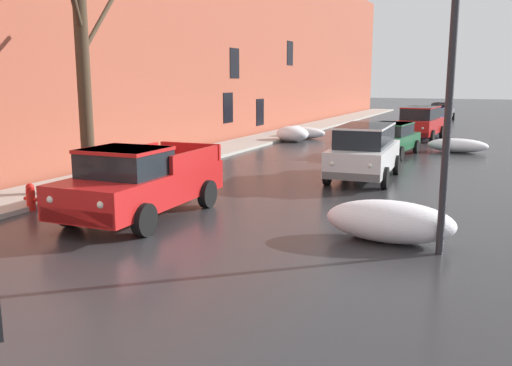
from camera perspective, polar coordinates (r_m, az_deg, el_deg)
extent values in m
cube|color=#A8A399|center=(24.29, -5.54, 3.10)|extent=(2.41, 80.00, 0.13)
cube|color=#9E4C38|center=(25.08, -9.31, 16.06)|extent=(0.60, 80.00, 11.31)
cube|color=black|center=(33.21, 0.39, 7.45)|extent=(0.08, 1.10, 1.60)
cube|color=black|center=(29.35, -2.99, 7.90)|extent=(0.08, 1.10, 1.60)
cube|color=black|center=(30.06, -2.31, 12.45)|extent=(0.08, 1.10, 1.60)
cube|color=black|center=(37.87, 3.56, 13.45)|extent=(0.08, 1.10, 1.60)
ellipsoid|color=white|center=(29.44, 3.84, 5.16)|extent=(1.78, 1.41, 0.85)
ellipsoid|color=white|center=(29.54, 3.13, 4.88)|extent=(0.63, 0.52, 0.52)
ellipsoid|color=white|center=(29.39, 3.87, 5.01)|extent=(0.84, 0.70, 0.70)
ellipsoid|color=white|center=(26.70, 20.40, 3.72)|extent=(2.67, 1.06, 0.64)
ellipsoid|color=white|center=(26.64, 20.13, 3.58)|extent=(0.62, 0.51, 0.51)
ellipsoid|color=white|center=(26.70, 19.56, 3.55)|extent=(0.52, 0.43, 0.43)
ellipsoid|color=white|center=(31.16, 4.94, 5.28)|extent=(2.63, 1.00, 0.65)
ellipsoid|color=white|center=(31.40, 4.16, 5.41)|extent=(0.89, 0.74, 0.74)
ellipsoid|color=white|center=(11.51, 13.83, -3.93)|extent=(2.64, 1.25, 0.86)
ellipsoid|color=white|center=(11.80, 10.90, -4.53)|extent=(0.51, 0.43, 0.43)
cylinder|color=#423323|center=(16.15, -17.54, 8.88)|extent=(0.38, 0.38, 5.78)
cylinder|color=#423323|center=(17.05, -16.21, 15.76)|extent=(0.49, 2.00, 1.85)
cylinder|color=#423323|center=(16.94, -17.92, 17.68)|extent=(0.92, 1.14, 0.86)
cube|color=red|center=(13.44, -11.80, -0.38)|extent=(2.10, 4.88, 0.76)
cube|color=black|center=(12.78, -13.61, 2.16)|extent=(1.77, 1.59, 0.64)
cube|color=red|center=(12.74, -13.67, 3.41)|extent=(1.81, 1.64, 0.08)
cube|color=red|center=(13.67, -6.39, 2.52)|extent=(0.17, 2.32, 0.44)
cube|color=red|center=(14.65, -12.79, 2.87)|extent=(0.17, 2.32, 0.44)
cube|color=red|center=(15.33, -6.93, 3.40)|extent=(1.86, 0.16, 0.44)
cube|color=#B7B7BC|center=(11.67, -18.24, -3.40)|extent=(1.86, 0.18, 0.32)
sphere|color=white|center=(11.16, -15.98, -2.20)|extent=(0.16, 0.16, 0.16)
sphere|color=white|center=(11.99, -20.77, -1.62)|extent=(0.16, 0.16, 0.16)
cylinder|color=black|center=(11.81, -11.63, -3.80)|extent=(0.24, 0.73, 0.72)
cylinder|color=black|center=(13.01, -18.97, -2.82)|extent=(0.24, 0.73, 0.72)
cylinder|color=black|center=(14.23, -5.13, -1.14)|extent=(0.24, 0.73, 0.72)
cylinder|color=black|center=(15.24, -11.81, -0.53)|extent=(0.24, 0.73, 0.72)
cube|color=silver|center=(18.47, 11.29, 2.64)|extent=(1.98, 4.59, 0.80)
cube|color=black|center=(18.43, 11.40, 4.94)|extent=(1.67, 3.22, 0.68)
cube|color=silver|center=(18.40, 11.44, 5.90)|extent=(1.71, 3.29, 0.06)
cube|color=slate|center=(16.38, 9.90, 0.67)|extent=(1.73, 0.21, 0.22)
cube|color=slate|center=(20.66, 12.34, 2.66)|extent=(1.73, 0.21, 0.22)
cylinder|color=black|center=(17.04, 13.40, 0.52)|extent=(0.21, 0.69, 0.68)
cylinder|color=black|center=(17.37, 7.51, 0.91)|extent=(0.21, 0.69, 0.68)
cylinder|color=black|center=(19.77, 14.53, 1.86)|extent=(0.21, 0.69, 0.68)
cylinder|color=black|center=(20.06, 9.42, 2.18)|extent=(0.21, 0.69, 0.68)
sphere|color=silver|center=(16.19, 11.90, 1.78)|extent=(0.14, 0.14, 0.14)
sphere|color=silver|center=(16.41, 7.96, 2.02)|extent=(0.14, 0.14, 0.14)
cube|color=#1E5633|center=(24.68, 13.81, 4.21)|extent=(2.12, 4.48, 0.60)
cube|color=black|center=(24.84, 14.01, 5.54)|extent=(1.68, 2.39, 0.52)
cube|color=#1E5633|center=(24.82, 14.04, 6.07)|extent=(1.72, 2.44, 0.06)
cube|color=black|center=(22.69, 12.31, 3.27)|extent=(1.68, 0.28, 0.22)
cube|color=black|center=(26.74, 15.06, 4.25)|extent=(1.68, 0.28, 0.22)
cylinder|color=black|center=(23.20, 14.94, 3.01)|extent=(0.24, 0.61, 0.60)
cylinder|color=black|center=(23.70, 10.85, 3.34)|extent=(0.24, 0.61, 0.60)
cylinder|color=black|center=(25.80, 16.48, 3.68)|extent=(0.24, 0.61, 0.60)
cylinder|color=black|center=(26.24, 12.76, 3.97)|extent=(0.24, 0.61, 0.60)
sphere|color=silver|center=(22.47, 13.67, 3.81)|extent=(0.14, 0.14, 0.14)
sphere|color=silver|center=(22.80, 10.98, 4.01)|extent=(0.14, 0.14, 0.14)
cube|color=red|center=(31.96, 16.83, 5.74)|extent=(2.18, 4.72, 0.80)
cube|color=black|center=(31.96, 16.92, 7.07)|extent=(1.82, 3.33, 0.68)
cube|color=red|center=(31.94, 16.95, 7.62)|extent=(1.86, 3.39, 0.06)
cube|color=#520B0B|center=(29.79, 15.93, 4.92)|extent=(1.83, 0.25, 0.22)
cube|color=#520B0B|center=(34.19, 17.57, 5.53)|extent=(1.83, 0.25, 0.22)
cylinder|color=black|center=(30.42, 18.01, 4.69)|extent=(0.23, 0.69, 0.68)
cylinder|color=black|center=(30.81, 14.52, 4.94)|extent=(0.23, 0.69, 0.68)
cylinder|color=black|center=(33.23, 18.90, 5.11)|extent=(0.23, 0.69, 0.68)
cylinder|color=black|center=(33.58, 15.69, 5.34)|extent=(0.23, 0.69, 0.68)
sphere|color=silver|center=(29.61, 17.10, 5.52)|extent=(0.14, 0.14, 0.14)
sphere|color=silver|center=(29.86, 14.82, 5.68)|extent=(0.14, 0.14, 0.14)
cube|color=navy|center=(39.75, 17.89, 6.38)|extent=(2.01, 4.40, 0.60)
cube|color=black|center=(39.92, 17.99, 7.20)|extent=(1.64, 2.32, 0.52)
cube|color=navy|center=(39.91, 18.01, 7.53)|extent=(1.67, 2.37, 0.06)
cube|color=black|center=(37.70, 17.30, 5.93)|extent=(1.71, 0.23, 0.22)
cube|color=black|center=(41.82, 18.38, 6.30)|extent=(1.71, 0.23, 0.22)
cylinder|color=black|center=(38.31, 18.82, 5.73)|extent=(0.22, 0.61, 0.60)
cylinder|color=black|center=(38.63, 16.21, 5.91)|extent=(0.22, 0.61, 0.60)
cylinder|color=black|center=(40.94, 19.43, 5.98)|extent=(0.22, 0.61, 0.60)
cylinder|color=black|center=(41.23, 16.97, 6.15)|extent=(0.22, 0.61, 0.60)
sphere|color=silver|center=(37.55, 18.17, 6.26)|extent=(0.14, 0.14, 0.14)
sphere|color=silver|center=(37.76, 16.47, 6.38)|extent=(0.14, 0.14, 0.14)
cube|color=slate|center=(47.32, 18.87, 6.94)|extent=(1.73, 4.24, 0.60)
cube|color=black|center=(47.50, 18.94, 7.63)|extent=(1.46, 2.21, 0.52)
cube|color=slate|center=(47.49, 18.95, 7.91)|extent=(1.49, 2.26, 0.06)
cube|color=#303032|center=(45.29, 18.55, 6.59)|extent=(1.62, 0.15, 0.22)
cube|color=#303032|center=(49.37, 19.13, 6.85)|extent=(1.62, 0.15, 0.22)
cylinder|color=black|center=(45.95, 19.70, 6.42)|extent=(0.19, 0.60, 0.60)
cylinder|color=black|center=(46.15, 17.61, 6.56)|extent=(0.19, 0.60, 0.60)
cylinder|color=black|center=(48.55, 20.02, 6.60)|extent=(0.19, 0.60, 0.60)
cylinder|color=black|center=(48.73, 18.03, 6.73)|extent=(0.19, 0.60, 0.60)
sphere|color=silver|center=(45.19, 19.24, 6.87)|extent=(0.14, 0.14, 0.14)
sphere|color=silver|center=(45.31, 17.89, 6.96)|extent=(0.14, 0.14, 0.14)
cylinder|color=red|center=(14.98, -22.56, -1.66)|extent=(0.22, 0.22, 0.55)
sphere|color=red|center=(14.92, -22.65, -0.42)|extent=(0.21, 0.21, 0.21)
cylinder|color=red|center=(15.09, -22.98, -1.50)|extent=(0.10, 0.09, 0.09)
cylinder|color=red|center=(14.86, -22.14, -1.62)|extent=(0.10, 0.09, 0.09)
cylinder|color=#28282D|center=(10.59, 19.57, 7.49)|extent=(0.14, 0.14, 5.59)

